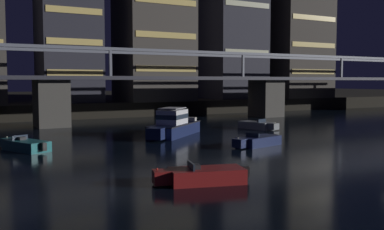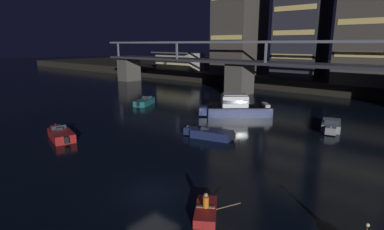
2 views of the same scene
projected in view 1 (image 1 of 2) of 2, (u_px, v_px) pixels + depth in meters
The scene contains 10 objects.
far_riverbank at pixel (81, 100), 102.09m from camera, with size 240.00×80.00×2.20m, color black.
river_bridge at pixel (172, 89), 59.80m from camera, with size 101.47×6.40×9.38m.
tower_west_tall at pixel (68, 28), 66.07m from camera, with size 8.63×8.44×22.48m.
tower_central at pixel (153, 21), 71.15m from camera, with size 10.92×10.11×25.92m.
tower_east_low at pixel (291, 34), 87.39m from camera, with size 11.40×12.85×25.29m.
cabin_cruiser_near_left at pixel (173, 125), 43.69m from camera, with size 8.18×7.63×2.79m.
speedboat_near_center at pixel (257, 125), 50.03m from camera, with size 2.73×5.19×1.16m.
speedboat_near_right at pixel (257, 141), 36.82m from camera, with size 5.19×2.73×1.16m.
speedboat_mid_left at pixel (203, 176), 23.35m from camera, with size 5.19×2.75×1.16m.
speedboat_mid_center at pixel (25, 145), 34.43m from camera, with size 3.32×4.98×1.16m.
Camera 1 is at (-26.29, -18.39, 5.39)m, focal length 41.47 mm.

